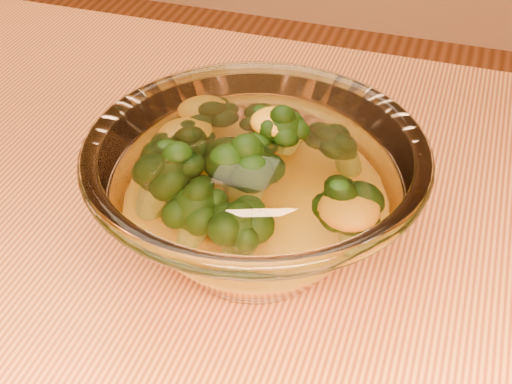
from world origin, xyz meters
TOP-DOWN VIEW (x-y plane):
  - table at (0.00, 0.00)m, footprint 1.20×0.80m
  - glass_bowl at (0.05, 0.04)m, footprint 0.25×0.25m
  - cheese_sauce at (0.05, 0.04)m, footprint 0.14×0.14m
  - broccoli_heap at (0.04, 0.04)m, footprint 0.18×0.15m

SIDE VIEW (x-z plane):
  - table at x=0.00m, z-range 0.28..1.03m
  - cheese_sauce at x=0.05m, z-range 0.76..0.80m
  - glass_bowl at x=0.05m, z-range 0.75..0.86m
  - broccoli_heap at x=0.04m, z-range 0.79..0.86m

